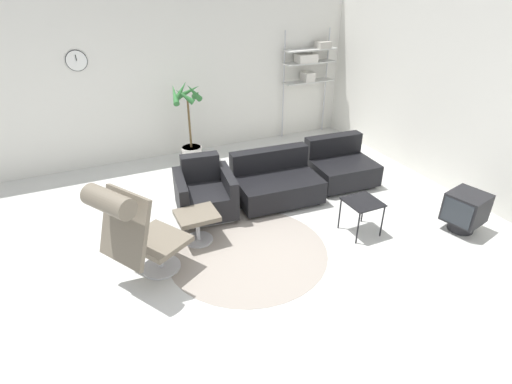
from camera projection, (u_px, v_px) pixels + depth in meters
The scene contains 13 objects.
ground_plane at pixel (240, 239), 5.05m from camera, with size 12.00×12.00×0.00m, color silver.
wall_back at pixel (168, 77), 6.85m from camera, with size 12.00×0.09×2.80m.
wall_right at pixel (464, 98), 5.67m from camera, with size 0.06×12.00×2.80m.
round_rug at pixel (247, 251), 4.83m from camera, with size 1.93×1.93×0.01m.
lounge_chair at pixel (132, 226), 4.00m from camera, with size 1.04×0.94×1.21m.
ottoman at pixel (197, 220), 4.88m from camera, with size 0.50×0.42×0.40m.
armchair_red at pixel (205, 195), 5.48m from camera, with size 0.87×0.88×0.77m.
couch_low at pixel (276, 183), 5.85m from camera, with size 1.25×0.91×0.69m.
couch_second at pixel (340, 167), 6.35m from camera, with size 1.01×0.89×0.69m.
side_table at pixel (363, 205), 5.00m from camera, with size 0.42×0.42×0.46m.
crt_television at pixel (465, 210), 5.10m from camera, with size 0.54×0.52×0.53m.
potted_plant at pixel (190, 132), 6.86m from camera, with size 0.56×0.56×1.45m.
shelf_unit at pixel (310, 63), 7.66m from camera, with size 1.04×0.28×2.05m.
Camera 1 is at (-1.57, -3.85, 2.94)m, focal length 28.00 mm.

